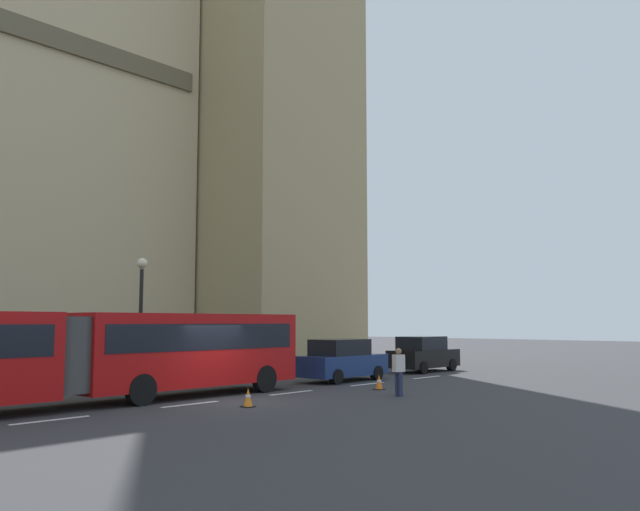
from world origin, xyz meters
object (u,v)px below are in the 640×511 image
sedan_trailing (424,354)px  pedestrian_near_cones (399,370)px  traffic_cone_middle (379,382)px  sedan_lead (342,360)px  articulated_bus (59,351)px  traffic_cone_west (248,398)px  street_lamp (141,311)px

sedan_trailing → pedestrian_near_cones: (-10.45, -5.70, -0.00)m
traffic_cone_middle → pedestrian_near_cones: 2.47m
sedan_lead → traffic_cone_middle: 3.94m
articulated_bus → traffic_cone_west: size_ratio=31.14×
traffic_cone_middle → sedan_trailing: bearing=22.7°
traffic_cone_middle → sedan_lead: bearing=61.3°
sedan_lead → traffic_cone_west: size_ratio=7.59×
sedan_lead → sedan_trailing: size_ratio=1.00×
articulated_bus → sedan_trailing: 20.18m
sedan_lead → traffic_cone_middle: size_ratio=7.59×
sedan_trailing → traffic_cone_middle: 9.81m
street_lamp → pedestrian_near_cones: (3.96, -10.15, -2.14)m
traffic_cone_west → sedan_trailing: bearing=13.8°
articulated_bus → traffic_cone_middle: bearing=-18.5°
street_lamp → sedan_lead: bearing=-33.6°
traffic_cone_west → street_lamp: 8.96m
sedan_lead → traffic_cone_west: (-8.82, -3.56, -0.63)m
sedan_lead → traffic_cone_middle: sedan_lead is taller
articulated_bus → traffic_cone_west: 5.88m
traffic_cone_west → traffic_cone_middle: same height
sedan_trailing → traffic_cone_west: 16.47m
articulated_bus → street_lamp: size_ratio=3.43×
traffic_cone_west → sedan_lead: bearing=22.0°
sedan_lead → pedestrian_near_cones: bearing=-121.6°
sedan_lead → sedan_trailing: (7.16, 0.37, 0.00)m
street_lamp → pedestrian_near_cones: size_ratio=3.12×
sedan_lead → pedestrian_near_cones: size_ratio=2.60×
sedan_trailing → pedestrian_near_cones: 11.90m
traffic_cone_west → street_lamp: street_lamp is taller
sedan_lead → street_lamp: 8.96m
articulated_bus → pedestrian_near_cones: size_ratio=10.69×
sedan_lead → traffic_cone_west: 9.53m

